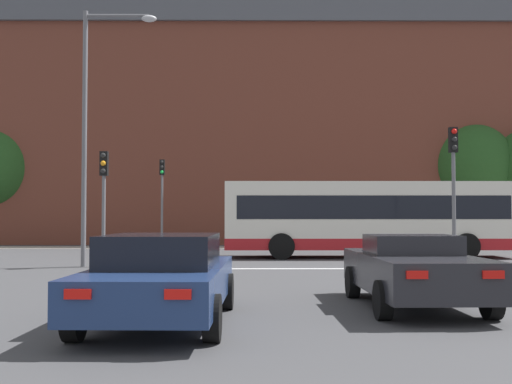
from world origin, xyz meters
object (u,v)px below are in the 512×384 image
Objects in this scene: traffic_light_near_right at (454,174)px; traffic_light_far_left at (162,189)px; bus_crossing_lead at (368,217)px; traffic_light_near_left at (104,188)px; pedestrian_waiting at (316,226)px; car_roadster_right at (413,270)px; street_lamp_junction at (96,112)px; car_saloon_left at (162,277)px.

traffic_light_near_right is 0.98× the size of traffic_light_far_left.
traffic_light_near_left is (-9.49, -4.62, 0.96)m from bus_crossing_lead.
traffic_light_far_left is 1.21× the size of traffic_light_near_left.
pedestrian_waiting is at bearing 103.06° from traffic_light_near_right.
traffic_light_near_right is (3.43, 8.49, 2.31)m from car_roadster_right.
traffic_light_near_right is at bearing -3.98° from street_lamp_junction.
traffic_light_far_left is at bearing 89.06° from traffic_light_near_left.
traffic_light_near_left is 0.45× the size of street_lamp_junction.
car_saloon_left is 1.29× the size of traffic_light_near_left.
car_roadster_right is 12.24m from traffic_light_near_left.
traffic_light_near_left is at bearing 108.90° from car_saloon_left.
street_lamp_junction is 4.59× the size of pedestrian_waiting.
pedestrian_waiting is at bearing 2.55° from traffic_light_far_left.
traffic_light_near_right is (7.79, 10.20, 2.27)m from car_saloon_left.
traffic_light_near_left is at bearing -12.75° from street_lamp_junction.
traffic_light_near_left is at bearing 129.16° from car_roadster_right.
bus_crossing_lead is at bearing 108.11° from traffic_light_near_right.
traffic_light_near_left is at bearing 176.25° from traffic_light_near_right.
street_lamp_junction is at bearing 129.97° from car_roadster_right.
pedestrian_waiting reaches higher than car_roadster_right.
car_saloon_left reaches higher than car_roadster_right.
car_roadster_right is at bearing -17.89° from pedestrian_waiting.
car_roadster_right is 1.21× the size of traffic_light_near_left.
traffic_light_far_left is at bearing 108.57° from car_roadster_right.
car_saloon_left is 2.66× the size of pedestrian_waiting.
street_lamp_junction is (-11.53, 0.80, 2.10)m from traffic_light_near_right.
traffic_light_far_left reaches higher than car_roadster_right.
car_roadster_right is 0.40× the size of bus_crossing_lead.
bus_crossing_lead is 2.49× the size of traffic_light_far_left.
traffic_light_near_left is 2.55m from street_lamp_junction.
traffic_light_near_right is 16.93m from traffic_light_far_left.
car_saloon_left is at bearing -72.48° from traffic_light_near_left.
traffic_light_near_left is at bearing -50.21° from pedestrian_waiting.
traffic_light_far_left reaches higher than car_saloon_left.
street_lamp_junction is at bearing 167.25° from traffic_light_near_left.
car_saloon_left is 1.07× the size of traffic_light_far_left.
traffic_light_far_left is 8.23m from pedestrian_waiting.
traffic_light_near_right is at bearing -3.84° from pedestrian_waiting.
traffic_light_near_right is 13.67m from pedestrian_waiting.
car_saloon_left is 11.62m from traffic_light_near_left.
street_lamp_junction reaches higher than traffic_light_near_left.
bus_crossing_lead is 2.54× the size of traffic_light_near_right.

